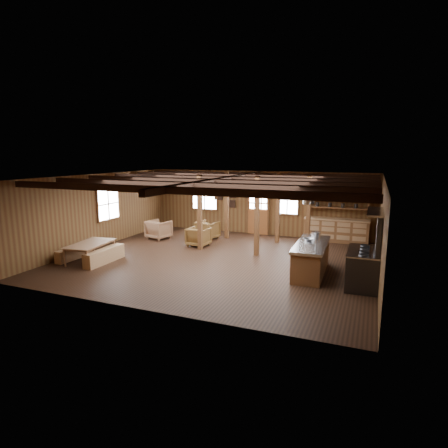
{
  "coord_description": "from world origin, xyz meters",
  "views": [
    {
      "loc": [
        4.74,
        -11.32,
        3.54
      ],
      "look_at": [
        0.03,
        0.34,
        1.17
      ],
      "focal_mm": 30.0,
      "sensor_mm": 36.0,
      "label": 1
    }
  ],
  "objects_px": {
    "commercial_range": "(366,262)",
    "dining_table": "(91,252)",
    "armchair_a": "(199,237)",
    "armchair_b": "(208,230)",
    "kitchen_island": "(311,258)",
    "armchair_c": "(159,229)"
  },
  "relations": [
    {
      "from": "armchair_a",
      "to": "armchair_b",
      "type": "bearing_deg",
      "value": -76.56
    },
    {
      "from": "kitchen_island",
      "to": "dining_table",
      "type": "distance_m",
      "value": 7.15
    },
    {
      "from": "commercial_range",
      "to": "armchair_b",
      "type": "relative_size",
      "value": 2.49
    },
    {
      "from": "commercial_range",
      "to": "armchair_b",
      "type": "height_order",
      "value": "commercial_range"
    },
    {
      "from": "armchair_a",
      "to": "armchair_b",
      "type": "height_order",
      "value": "armchair_b"
    },
    {
      "from": "armchair_a",
      "to": "dining_table",
      "type": "bearing_deg",
      "value": 57.91
    },
    {
      "from": "kitchen_island",
      "to": "armchair_c",
      "type": "bearing_deg",
      "value": 159.18
    },
    {
      "from": "kitchen_island",
      "to": "armchair_c",
      "type": "distance_m",
      "value": 7.14
    },
    {
      "from": "commercial_range",
      "to": "dining_table",
      "type": "height_order",
      "value": "commercial_range"
    },
    {
      "from": "kitchen_island",
      "to": "armchair_b",
      "type": "bearing_deg",
      "value": 145.67
    },
    {
      "from": "commercial_range",
      "to": "armchair_a",
      "type": "height_order",
      "value": "commercial_range"
    },
    {
      "from": "dining_table",
      "to": "armchair_a",
      "type": "xyz_separation_m",
      "value": [
        2.41,
        3.23,
        0.06
      ]
    },
    {
      "from": "kitchen_island",
      "to": "commercial_range",
      "type": "xyz_separation_m",
      "value": [
        1.53,
        -0.52,
        0.18
      ]
    },
    {
      "from": "armchair_b",
      "to": "armchair_c",
      "type": "relative_size",
      "value": 0.96
    },
    {
      "from": "dining_table",
      "to": "armchair_c",
      "type": "bearing_deg",
      "value": -11.68
    },
    {
      "from": "kitchen_island",
      "to": "armchair_a",
      "type": "relative_size",
      "value": 3.14
    },
    {
      "from": "commercial_range",
      "to": "dining_table",
      "type": "xyz_separation_m",
      "value": [
        -8.55,
        -0.87,
        -0.35
      ]
    },
    {
      "from": "kitchen_island",
      "to": "armchair_a",
      "type": "bearing_deg",
      "value": 156.84
    },
    {
      "from": "armchair_a",
      "to": "commercial_range",
      "type": "bearing_deg",
      "value": 163.58
    },
    {
      "from": "kitchen_island",
      "to": "armchair_b",
      "type": "distance_m",
      "value": 5.73
    },
    {
      "from": "armchair_a",
      "to": "armchair_c",
      "type": "xyz_separation_m",
      "value": [
        -2.13,
        0.54,
        0.03
      ]
    },
    {
      "from": "dining_table",
      "to": "armchair_a",
      "type": "relative_size",
      "value": 2.18
    }
  ]
}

